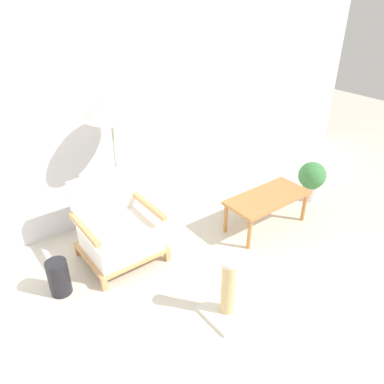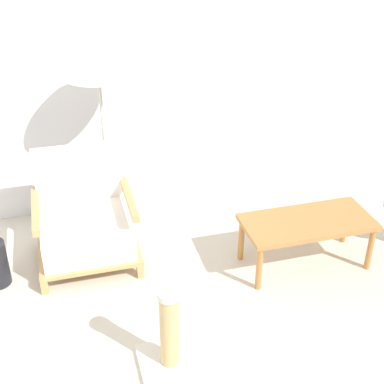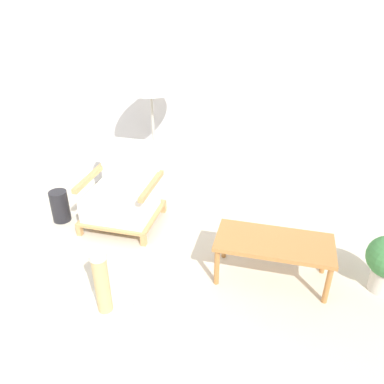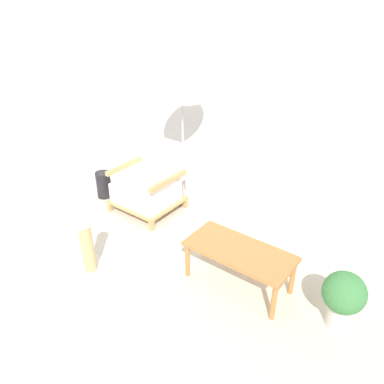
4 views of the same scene
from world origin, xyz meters
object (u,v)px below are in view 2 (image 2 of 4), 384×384
(armchair, at_px, (85,223))
(floor_lamp, at_px, (98,64))
(scratching_post, at_px, (170,341))
(coffee_table, at_px, (307,226))

(armchair, height_order, floor_lamp, floor_lamp)
(armchair, xyz_separation_m, floor_lamp, (0.23, 0.37, 1.07))
(armchair, bearing_deg, scratching_post, -73.64)
(armchair, relative_size, scratching_post, 1.46)
(coffee_table, bearing_deg, scratching_post, -149.68)
(floor_lamp, xyz_separation_m, coffee_table, (1.32, -0.88, -1.04))
(armchair, xyz_separation_m, scratching_post, (0.36, -1.21, -0.11))
(floor_lamp, xyz_separation_m, scratching_post, (0.13, -1.58, -1.18))
(armchair, relative_size, floor_lamp, 0.53)
(armchair, bearing_deg, coffee_table, -18.46)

